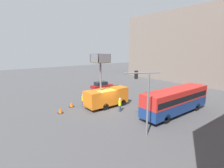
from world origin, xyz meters
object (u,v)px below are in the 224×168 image
(utility_truck, at_px, (106,96))
(parked_car_curbside, at_px, (101,85))
(city_bus, at_px, (176,99))
(road_worker_near_truck, at_px, (83,100))
(traffic_cone_near_truck, at_px, (60,111))
(traffic_cone_mid_road, at_px, (72,104))
(traffic_light_pole, at_px, (143,90))
(road_worker_directing, at_px, (120,105))

(utility_truck, bearing_deg, parked_car_curbside, 149.34)
(city_bus, bearing_deg, road_worker_near_truck, 141.78)
(traffic_cone_near_truck, relative_size, traffic_cone_mid_road, 0.95)
(utility_truck, distance_m, traffic_light_pole, 8.32)
(road_worker_directing, bearing_deg, city_bus, 149.09)
(utility_truck, bearing_deg, city_bus, 34.72)
(utility_truck, distance_m, road_worker_near_truck, 3.38)
(road_worker_directing, relative_size, parked_car_curbside, 0.41)
(city_bus, relative_size, traffic_light_pole, 1.80)
(city_bus, xyz_separation_m, road_worker_directing, (-4.83, -5.00, -0.96))
(utility_truck, height_order, city_bus, utility_truck)
(traffic_light_pole, relative_size, road_worker_near_truck, 3.31)
(city_bus, height_order, traffic_light_pole, traffic_light_pole)
(traffic_light_pole, bearing_deg, city_bus, 93.00)
(traffic_light_pole, xyz_separation_m, parked_car_curbside, (-17.55, 6.99, -3.33))
(utility_truck, xyz_separation_m, traffic_cone_mid_road, (-2.91, -3.95, -1.25))
(utility_truck, distance_m, traffic_cone_near_truck, 6.44)
(traffic_light_pole, distance_m, traffic_cone_near_truck, 11.18)
(utility_truck, distance_m, city_bus, 9.14)
(traffic_cone_near_truck, bearing_deg, road_worker_directing, 56.74)
(traffic_light_pole, xyz_separation_m, traffic_cone_near_truck, (-9.33, -4.90, -3.74))
(road_worker_near_truck, distance_m, traffic_cone_near_truck, 3.69)
(city_bus, distance_m, traffic_light_pole, 6.82)
(road_worker_directing, distance_m, parked_car_curbside, 13.57)
(road_worker_directing, bearing_deg, utility_truck, -72.65)
(utility_truck, bearing_deg, traffic_cone_near_truck, -103.56)
(city_bus, bearing_deg, utility_truck, 137.62)
(road_worker_near_truck, bearing_deg, city_bus, 84.53)
(city_bus, xyz_separation_m, road_worker_near_truck, (-9.61, -7.75, -0.97))
(traffic_cone_mid_road, bearing_deg, parked_car_curbside, 125.01)
(city_bus, distance_m, traffic_cone_near_truck, 14.55)
(traffic_cone_near_truck, height_order, traffic_cone_mid_road, traffic_cone_mid_road)
(city_bus, distance_m, parked_car_curbside, 17.26)
(city_bus, height_order, traffic_cone_near_truck, city_bus)
(road_worker_near_truck, height_order, road_worker_directing, road_worker_directing)
(road_worker_near_truck, xyz_separation_m, traffic_cone_near_truck, (0.62, -3.59, -0.56))
(city_bus, distance_m, road_worker_near_truck, 12.39)
(road_worker_near_truck, bearing_deg, road_worker_directing, 75.54)
(road_worker_near_truck, distance_m, traffic_cone_mid_road, 1.70)
(traffic_light_pole, height_order, traffic_cone_mid_road, traffic_light_pole)
(city_bus, height_order, parked_car_curbside, city_bus)
(road_worker_directing, distance_m, traffic_cone_near_truck, 7.60)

